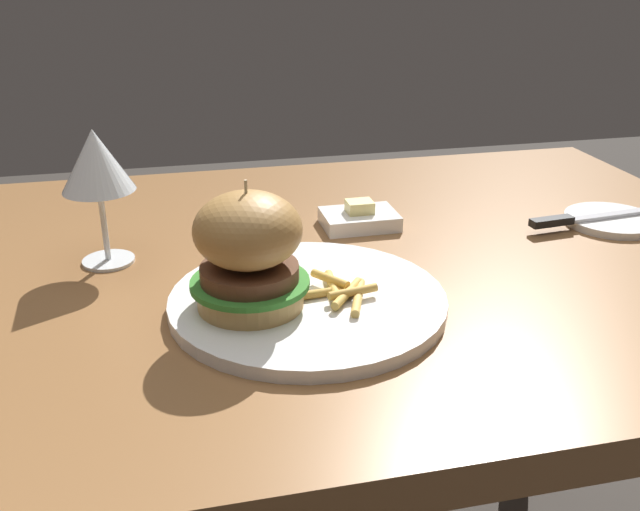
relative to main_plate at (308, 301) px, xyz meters
The scene contains 8 objects.
dining_table 0.16m from the main_plate, 92.92° to the left, with size 1.25×0.78×0.74m.
main_plate is the anchor object (origin of this frame).
burger_sandwich 0.09m from the main_plate, behind, with size 0.12×0.12×0.13m.
fries_pile 0.04m from the main_plate, 18.61° to the right, with size 0.09×0.10×0.02m.
wine_glass 0.29m from the main_plate, 141.19° to the left, with size 0.08×0.08×0.16m.
bread_plate 0.47m from the main_plate, 17.73° to the left, with size 0.12×0.12×0.01m, color white.
table_knife 0.43m from the main_plate, 19.12° to the left, with size 0.19×0.03×0.01m.
butter_dish 0.24m from the main_plate, 61.26° to the left, with size 0.10×0.07×0.04m.
Camera 1 is at (-0.13, -0.77, 1.09)m, focal length 40.00 mm.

